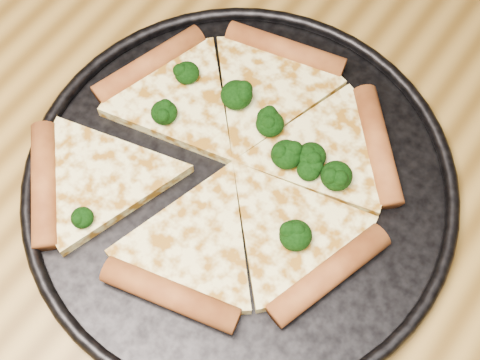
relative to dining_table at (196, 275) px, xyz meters
The scene contains 4 objects.
dining_table is the anchor object (origin of this frame).
pizza_pan 0.12m from the dining_table, 87.21° to the left, with size 0.41×0.41×0.02m.
pizza 0.13m from the dining_table, 102.31° to the left, with size 0.34×0.33×0.02m.
broccoli_florets 0.16m from the dining_table, 89.09° to the left, with size 0.21×0.21×0.02m.
Camera 1 is at (0.17, -0.15, 1.35)m, focal length 52.68 mm.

